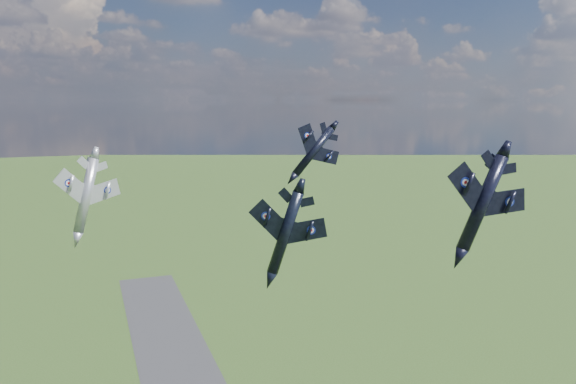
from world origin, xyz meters
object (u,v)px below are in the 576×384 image
object	(u,v)px
jet_lead_navy	(285,232)
jet_left_silver	(86,195)
jet_right_navy	(482,203)
jet_high_navy	(314,151)

from	to	relation	value
jet_lead_navy	jet_left_silver	distance (m)	26.67
jet_right_navy	jet_left_silver	world-z (taller)	jet_right_navy
jet_right_navy	jet_high_navy	xyz separation A→B (m)	(-4.47, 39.77, 2.67)
jet_lead_navy	jet_left_silver	size ratio (longest dim) A/B	1.18
jet_right_navy	jet_high_navy	world-z (taller)	jet_high_navy
jet_lead_navy	jet_right_navy	distance (m)	25.75
jet_high_navy	jet_left_silver	bearing A→B (deg)	-162.19
jet_lead_navy	jet_right_navy	world-z (taller)	jet_right_navy
jet_lead_navy	jet_left_silver	xyz separation A→B (m)	(-25.05, 7.43, 5.35)
jet_left_silver	jet_right_navy	bearing A→B (deg)	-55.25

